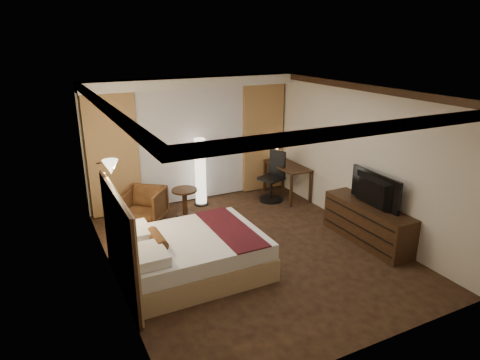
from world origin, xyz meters
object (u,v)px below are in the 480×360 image
side_table (185,202)px  dresser (367,223)px  office_chair (271,177)px  armchair (143,204)px  television (370,187)px  floor_lamp (200,172)px  bed (193,254)px  desk (287,181)px

side_table → dresser: (2.49, -2.56, 0.07)m
side_table → office_chair: size_ratio=0.51×
armchair → television: size_ratio=0.66×
floor_lamp → side_table: bearing=-141.0°
bed → side_table: bed is taller
armchair → desk: (3.28, -0.03, -0.01)m
television → desk: bearing=2.9°
floor_lamp → office_chair: (1.48, -0.48, -0.18)m
dresser → floor_lamp: bearing=123.4°
bed → dresser: size_ratio=1.17×
bed → dresser: 3.16m
floor_lamp → dresser: floor_lamp is taller
television → bed: bearing=85.1°
side_table → armchair: bearing=178.3°
dresser → bed: bearing=172.7°
desk → television: bearing=-89.6°
bed → office_chair: 3.38m
armchair → television: bearing=-0.0°
floor_lamp → dresser: 3.59m
side_table → television: (2.46, -2.56, 0.76)m
office_chair → dresser: size_ratio=0.61×
side_table → desk: size_ratio=0.46×
floor_lamp → armchair: bearing=-163.7°
floor_lamp → television: 3.57m
floor_lamp → office_chair: size_ratio=1.33×
bed → armchair: armchair is taller
armchair → dresser: bearing=0.2°
floor_lamp → dresser: size_ratio=0.82×
floor_lamp → desk: floor_lamp is taller
side_table → desk: bearing=-0.2°
office_chair → desk: bearing=-14.3°
desk → office_chair: size_ratio=1.10×
bed → desk: 3.76m
bed → armchair: (-0.19, 2.18, 0.08)m
armchair → floor_lamp: floor_lamp is taller
bed → television: television is taller
armchair → side_table: 0.84m
armchair → office_chair: office_chair is taller
floor_lamp → desk: (1.92, -0.43, -0.37)m
desk → television: (0.02, -2.55, 0.67)m
armchair → desk: 3.28m
desk → dresser: size_ratio=0.68×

